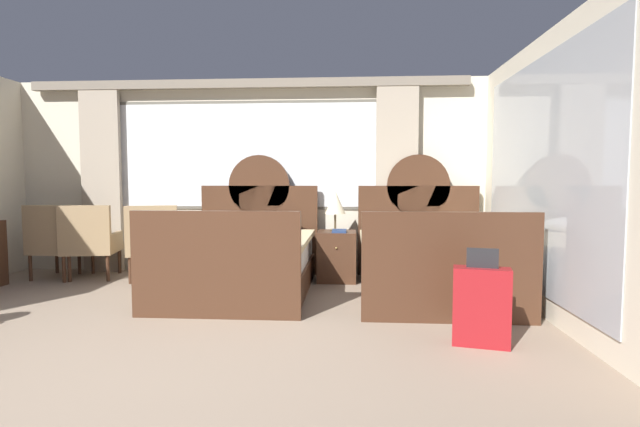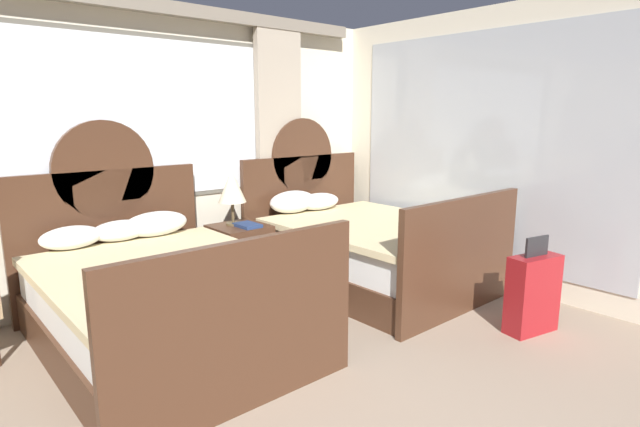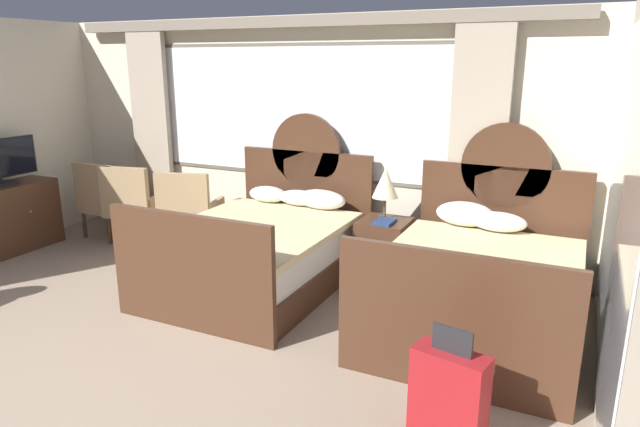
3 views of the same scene
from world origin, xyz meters
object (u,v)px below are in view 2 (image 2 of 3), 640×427
Objects in this scene: bed_near_mirror at (365,247)px; book_on_nightstand at (248,225)px; table_lamp_on_nightstand at (232,187)px; bed_near_window at (161,297)px; suitcase_on_floor at (533,294)px; nightstand_between_beds at (240,258)px.

book_on_nightstand is at bearing 152.36° from bed_near_mirror.
bed_near_mirror is 8.44× the size of book_on_nightstand.
bed_near_window is at bearing -146.14° from table_lamp_on_nightstand.
suitcase_on_floor is (2.29, -1.69, -0.06)m from bed_near_window.
suitcase_on_floor is at bearing -62.19° from book_on_nightstand.
table_lamp_on_nightstand is at bearing 147.22° from bed_near_mirror.
nightstand_between_beds is at bearing 149.04° from bed_near_mirror.
table_lamp_on_nightstand is 2.78m from suitcase_on_floor.
book_on_nightstand is at bearing -70.62° from table_lamp_on_nightstand.
nightstand_between_beds is 1.21× the size of table_lamp_on_nightstand.
bed_near_window is 2.85m from suitcase_on_floor.
bed_near_mirror is (2.16, -0.00, -0.00)m from bed_near_window.
suitcase_on_floor is at bearing -62.73° from table_lamp_on_nightstand.
bed_near_mirror is at bearing -27.64° from book_on_nightstand.
nightstand_between_beds is (-1.08, 0.65, -0.05)m from bed_near_mirror.
suitcase_on_floor is at bearing -62.58° from nightstand_between_beds.
bed_near_window is 1.00× the size of bed_near_mirror.
table_lamp_on_nightstand is (-1.10, 0.71, 0.64)m from bed_near_mirror.
book_on_nightstand is 2.55m from suitcase_on_floor.
bed_near_window is at bearing -153.88° from book_on_nightstand.
nightstand_between_beds is at bearing 107.88° from book_on_nightstand.
bed_near_mirror reaches higher than table_lamp_on_nightstand.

